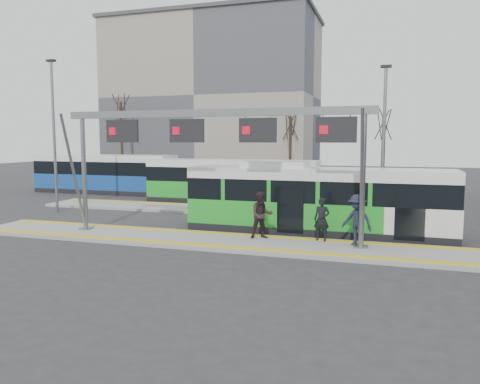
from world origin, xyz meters
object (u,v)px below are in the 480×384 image
(passenger_a, at_px, (322,219))
(passenger_c, at_px, (357,220))
(hero_bus, at_px, (317,200))
(passenger_b, at_px, (262,215))
(gantry, at_px, (213,136))

(passenger_a, distance_m, passenger_c, 1.45)
(hero_bus, distance_m, passenger_c, 3.40)
(passenger_b, bearing_deg, passenger_c, -28.84)
(gantry, xyz_separation_m, hero_bus, (3.73, 3.13, -2.84))
(gantry, relative_size, passenger_c, 6.70)
(hero_bus, bearing_deg, passenger_c, -54.34)
(passenger_c, bearing_deg, hero_bus, 153.78)
(hero_bus, relative_size, passenger_a, 6.78)
(passenger_a, xyz_separation_m, passenger_c, (1.38, -0.42, 0.11))
(hero_bus, relative_size, passenger_b, 6.06)
(passenger_b, distance_m, passenger_c, 3.77)
(passenger_a, bearing_deg, passenger_c, -9.26)
(gantry, height_order, passenger_c, gantry)
(passenger_a, bearing_deg, gantry, -162.03)
(passenger_a, bearing_deg, passenger_b, -165.53)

